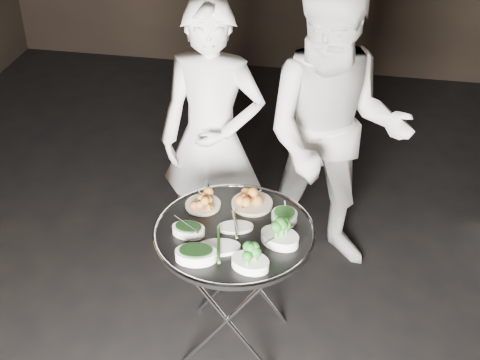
% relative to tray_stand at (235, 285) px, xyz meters
% --- Properties ---
extents(floor, '(6.00, 7.00, 0.05)m').
position_rel_tray_stand_xyz_m(floor, '(0.16, 0.02, -0.44)').
color(floor, black).
rests_on(floor, ground).
extents(tray_stand, '(0.51, 0.43, 0.74)m').
position_rel_tray_stand_xyz_m(tray_stand, '(0.00, 0.00, 0.00)').
color(tray_stand, silver).
rests_on(tray_stand, floor).
extents(serving_tray, '(0.77, 0.77, 0.04)m').
position_rel_tray_stand_xyz_m(serving_tray, '(-0.00, -0.00, 0.33)').
color(serving_tray, black).
rests_on(serving_tray, tray_stand).
extents(potato_plate_a, '(0.19, 0.19, 0.06)m').
position_rel_tray_stand_xyz_m(potato_plate_a, '(-0.19, 0.17, 0.37)').
color(potato_plate_a, beige).
rests_on(potato_plate_a, serving_tray).
extents(potato_plate_b, '(0.20, 0.20, 0.07)m').
position_rel_tray_stand_xyz_m(potato_plate_b, '(0.05, 0.22, 0.38)').
color(potato_plate_b, beige).
rests_on(potato_plate_b, serving_tray).
extents(greens_bowl, '(0.13, 0.13, 0.07)m').
position_rel_tray_stand_xyz_m(greens_bowl, '(0.22, 0.12, 0.38)').
color(greens_bowl, white).
rests_on(greens_bowl, serving_tray).
extents(asparagus_plate_a, '(0.19, 0.13, 0.03)m').
position_rel_tray_stand_xyz_m(asparagus_plate_a, '(0.00, 0.02, 0.36)').
color(asparagus_plate_a, white).
rests_on(asparagus_plate_a, serving_tray).
extents(asparagus_plate_b, '(0.22, 0.15, 0.04)m').
position_rel_tray_stand_xyz_m(asparagus_plate_b, '(-0.04, -0.14, 0.36)').
color(asparagus_plate_b, white).
rests_on(asparagus_plate_b, serving_tray).
extents(spinach_bowl_a, '(0.16, 0.11, 0.06)m').
position_rel_tray_stand_xyz_m(spinach_bowl_a, '(-0.21, -0.06, 0.37)').
color(spinach_bowl_a, white).
rests_on(spinach_bowl_a, serving_tray).
extents(spinach_bowl_b, '(0.20, 0.15, 0.08)m').
position_rel_tray_stand_xyz_m(spinach_bowl_b, '(-0.13, -0.23, 0.38)').
color(spinach_bowl_b, white).
rests_on(spinach_bowl_b, serving_tray).
extents(broccoli_bowl_a, '(0.22, 0.19, 0.08)m').
position_rel_tray_stand_xyz_m(broccoli_bowl_a, '(0.22, -0.05, 0.38)').
color(broccoli_bowl_a, white).
rests_on(broccoli_bowl_a, serving_tray).
extents(broccoli_bowl_b, '(0.19, 0.16, 0.07)m').
position_rel_tray_stand_xyz_m(broccoli_bowl_b, '(0.12, -0.24, 0.38)').
color(broccoli_bowl_b, white).
rests_on(broccoli_bowl_b, serving_tray).
extents(serving_utensils, '(0.57, 0.41, 0.01)m').
position_rel_tray_stand_xyz_m(serving_utensils, '(0.02, 0.07, 0.39)').
color(serving_utensils, silver).
rests_on(serving_utensils, serving_tray).
extents(waiter_left, '(0.60, 0.40, 1.63)m').
position_rel_tray_stand_xyz_m(waiter_left, '(-0.26, 0.72, 0.40)').
color(waiter_left, silver).
rests_on(waiter_left, floor).
extents(waiter_right, '(0.88, 0.70, 1.75)m').
position_rel_tray_stand_xyz_m(waiter_right, '(0.41, 0.79, 0.46)').
color(waiter_right, silver).
rests_on(waiter_right, floor).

